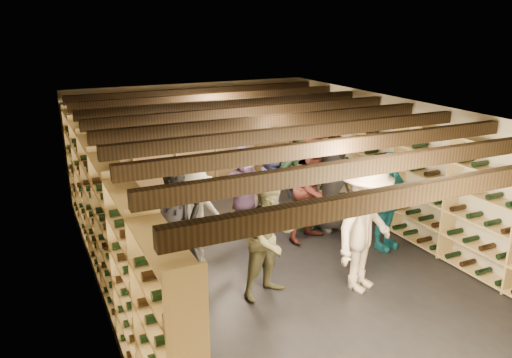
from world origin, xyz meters
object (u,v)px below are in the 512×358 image
Objects in this scene: person_0 at (170,253)px; person_2 at (271,239)px; person_12 at (332,186)px; person_11 at (245,188)px; person_9 at (195,217)px; crate_stack_left at (154,209)px; person_1 at (180,228)px; person_3 at (366,228)px; person_6 at (272,186)px; person_8 at (314,188)px; crate_loose at (231,225)px; person_4 at (387,201)px; crate_stack_right at (247,203)px; person_10 at (302,179)px.

person_2 is (1.39, -0.11, -0.02)m from person_0.
person_12 is at bearing 22.30° from person_2.
person_9 is at bearing -152.43° from person_11.
person_9 reaches higher than crate_stack_left.
person_12 is (3.14, 0.90, -0.09)m from person_1.
person_9 is (-1.93, 1.76, -0.15)m from person_3.
person_8 reaches higher than person_6.
crate_stack_left is 1.08× the size of crate_loose.
person_9 is at bearing 46.46° from person_0.
person_8 is 1.18× the size of person_9.
person_12 reaches higher than person_9.
crate_stack_right is at bearing 114.07° from person_4.
person_11 is at bearing 59.13° from person_2.
person_10 is at bearing 18.42° from person_0.
person_0 is 3.48m from person_10.
person_10 is at bearing 9.88° from person_1.
person_3 is at bearing -36.01° from person_9.
person_8 is (2.34, -1.96, 0.69)m from crate_stack_left.
person_1 is 2.62m from person_3.
crate_stack_left is 0.32× the size of person_12.
person_1 reaches higher than crate_loose.
person_12 is (0.46, -0.29, -0.10)m from person_10.
person_8 reaches higher than person_10.
person_3 is 2.19m from person_12.
person_0 is 0.68m from person_1.
crate_stack_right is 0.40× the size of person_12.
person_2 is at bearing -114.33° from person_11.
person_11 is (0.62, 2.28, -0.05)m from person_2.
person_1 reaches higher than crate_stack_right.
person_10 reaches higher than person_9.
crate_stack_left is 3.47m from person_2.
person_9 is 0.85× the size of person_10.
person_10 is at bearing 34.33° from person_2.
person_1 is 1.10× the size of person_12.
person_10 is at bearing -30.14° from person_11.
crate_stack_right is at bearing 31.83° from crate_loose.
crate_stack_right is 0.64m from person_11.
person_1 reaches higher than person_2.
person_0 is 3.84m from person_4.
person_12 is (0.89, -0.64, 0.07)m from person_6.
person_10 is at bearing -30.38° from crate_stack_left.
person_0 is at bearing 159.82° from person_2.
person_1 is 2.93m from person_10.
person_8 reaches higher than person_4.
crate_stack_left is at bearing 141.66° from crate_loose.
person_8 reaches higher than crate_stack_right.
crate_loose is 0.29× the size of person_4.
person_8 is at bearing 7.15° from person_9.
person_0 is 1.08× the size of person_9.
person_10 is (1.60, 1.90, 0.09)m from person_2.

